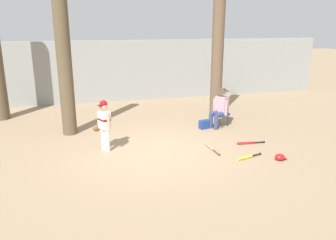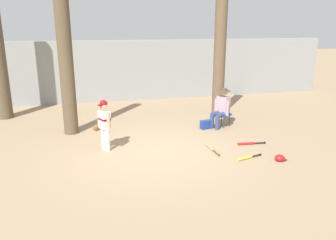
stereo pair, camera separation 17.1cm
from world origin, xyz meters
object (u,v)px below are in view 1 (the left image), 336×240
(young_ballplayer, at_px, (104,122))
(folding_stool, at_px, (221,115))
(tree_behind_spectator, at_px, (217,64))
(seated_spectator, at_px, (220,107))
(handbag_beside_stool, at_px, (205,124))
(batting_helmet_red, at_px, (280,157))
(bat_red_barrel, at_px, (248,143))
(bat_yellow_trainer, at_px, (247,157))
(tree_near_player, at_px, (64,64))
(bat_wood_tan, at_px, (211,148))

(young_ballplayer, relative_size, folding_stool, 2.39)
(tree_behind_spectator, bearing_deg, folding_stool, -105.89)
(folding_stool, xyz_separation_m, seated_spectator, (-0.09, -0.05, 0.28))
(young_ballplayer, relative_size, handbag_beside_stool, 3.84)
(folding_stool, height_order, handbag_beside_stool, folding_stool)
(folding_stool, height_order, batting_helmet_red, folding_stool)
(bat_red_barrel, distance_m, bat_yellow_trainer, 1.03)
(batting_helmet_red, bearing_deg, tree_behind_spectator, 87.49)
(seated_spectator, bearing_deg, handbag_beside_stool, -173.03)
(tree_behind_spectator, xyz_separation_m, bat_red_barrel, (-0.39, -3.11, -1.72))
(tree_near_player, bearing_deg, bat_red_barrel, -25.54)
(tree_near_player, relative_size, folding_stool, 8.68)
(tree_near_player, xyz_separation_m, handbag_beside_stool, (3.98, -0.58, -1.90))
(tree_behind_spectator, bearing_deg, tree_near_player, -169.44)
(seated_spectator, xyz_separation_m, batting_helmet_red, (0.29, -2.86, -0.57))
(seated_spectator, distance_m, batting_helmet_red, 2.93)
(young_ballplayer, xyz_separation_m, seated_spectator, (3.62, 1.13, -0.10))
(batting_helmet_red, bearing_deg, bat_red_barrel, 99.69)
(bat_red_barrel, relative_size, bat_yellow_trainer, 1.08)
(young_ballplayer, xyz_separation_m, bat_wood_tan, (2.62, -0.63, -0.71))
(tree_near_player, xyz_separation_m, bat_red_barrel, (4.58, -2.19, -2.00))
(folding_stool, xyz_separation_m, handbag_beside_stool, (-0.59, -0.11, -0.23))
(young_ballplayer, distance_m, folding_stool, 3.91)
(young_ballplayer, bearing_deg, tree_behind_spectator, 32.02)
(young_ballplayer, height_order, batting_helmet_red, young_ballplayer)
(young_ballplayer, distance_m, handbag_beside_stool, 3.35)
(tree_near_player, relative_size, bat_wood_tan, 5.84)
(young_ballplayer, bearing_deg, seated_spectator, 17.27)
(young_ballplayer, distance_m, bat_yellow_trainer, 3.59)
(bat_wood_tan, bearing_deg, bat_yellow_trainer, -54.42)
(seated_spectator, bearing_deg, folding_stool, 30.17)
(young_ballplayer, height_order, bat_yellow_trainer, young_ballplayer)
(bat_red_barrel, distance_m, batting_helmet_red, 1.20)
(tree_near_player, relative_size, tree_behind_spectator, 1.13)
(tree_near_player, distance_m, tree_behind_spectator, 5.06)
(handbag_beside_stool, height_order, batting_helmet_red, handbag_beside_stool)
(folding_stool, bearing_deg, handbag_beside_stool, -169.33)
(bat_wood_tan, height_order, bat_yellow_trainer, same)
(folding_stool, xyz_separation_m, bat_wood_tan, (-1.08, -1.80, -0.33))
(tree_behind_spectator, xyz_separation_m, handbag_beside_stool, (-0.99, -1.50, -1.63))
(batting_helmet_red, bearing_deg, folding_stool, 94.07)
(tree_near_player, distance_m, young_ballplayer, 2.26)
(tree_near_player, xyz_separation_m, tree_behind_spectator, (4.97, 0.93, -0.28))
(bat_yellow_trainer, bearing_deg, seated_spectator, 80.86)
(young_ballplayer, height_order, folding_stool, young_ballplayer)
(tree_near_player, bearing_deg, handbag_beside_stool, -8.22)
(folding_stool, distance_m, batting_helmet_red, 2.93)
(batting_helmet_red, bearing_deg, bat_yellow_trainer, 157.63)
(bat_red_barrel, bearing_deg, handbag_beside_stool, 110.29)
(bat_wood_tan, bearing_deg, tree_near_player, 147.02)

